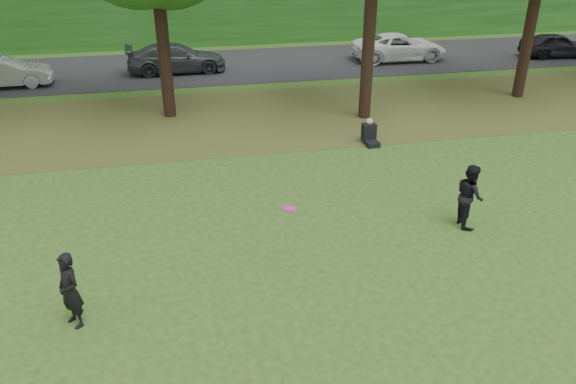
# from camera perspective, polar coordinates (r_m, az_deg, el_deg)

# --- Properties ---
(ground) EXTENTS (120.00, 120.00, 0.00)m
(ground) POSITION_cam_1_polar(r_m,az_deg,el_deg) (9.77, 8.60, -17.74)
(ground) COLOR #214716
(ground) RESTS_ON ground
(leaf_litter) EXTENTS (60.00, 7.00, 0.01)m
(leaf_litter) POSITION_cam_1_polar(r_m,az_deg,el_deg) (20.80, -3.49, 7.52)
(leaf_litter) COLOR #463319
(leaf_litter) RESTS_ON ground
(street) EXTENTS (70.00, 7.00, 0.02)m
(street) POSITION_cam_1_polar(r_m,az_deg,el_deg) (28.43, -5.97, 12.66)
(street) COLOR black
(street) RESTS_ON ground
(player_left) EXTENTS (0.62, 0.65, 1.49)m
(player_left) POSITION_cam_1_polar(r_m,az_deg,el_deg) (10.85, -21.29, -9.32)
(player_left) COLOR black
(player_left) RESTS_ON ground
(player_right) EXTENTS (0.68, 0.83, 1.56)m
(player_right) POSITION_cam_1_polar(r_m,az_deg,el_deg) (13.92, 17.97, -0.34)
(player_right) COLOR black
(player_right) RESTS_ON ground
(parked_cars) EXTENTS (36.55, 3.26, 1.53)m
(parked_cars) POSITION_cam_1_polar(r_m,az_deg,el_deg) (27.34, -8.42, 13.44)
(parked_cars) COLOR black
(parked_cars) RESTS_ON street
(frisbee) EXTENTS (0.35, 0.35, 0.05)m
(frisbee) POSITION_cam_1_polar(r_m,az_deg,el_deg) (11.22, 0.20, -1.71)
(frisbee) COLOR #DB1292
(frisbee) RESTS_ON ground
(seated_person) EXTENTS (0.44, 0.75, 0.83)m
(seated_person) POSITION_cam_1_polar(r_m,az_deg,el_deg) (18.50, 8.30, 5.83)
(seated_person) COLOR black
(seated_person) RESTS_ON ground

